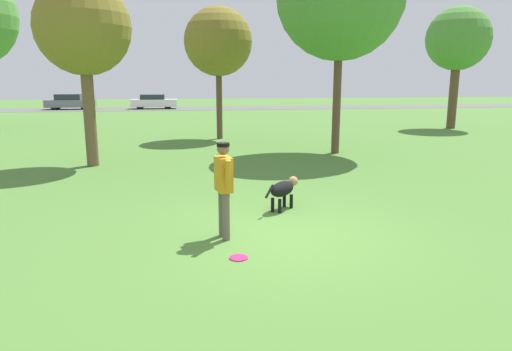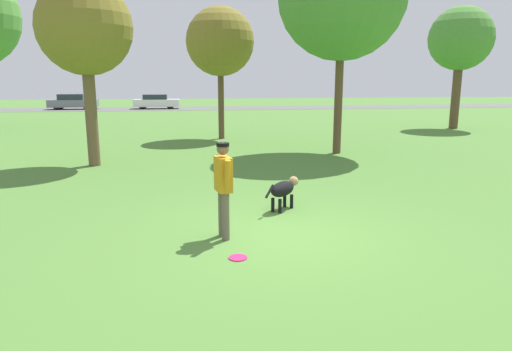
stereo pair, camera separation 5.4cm
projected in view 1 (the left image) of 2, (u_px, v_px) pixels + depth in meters
The scene contains 10 objects.
ground_plane at pixel (280, 235), 7.83m from camera, with size 120.00×120.00×0.00m, color #4C7A33.
far_road_strip at pixel (200, 108), 43.20m from camera, with size 120.00×6.00×0.01m.
person at pixel (224, 183), 7.52m from camera, with size 0.29×0.66×1.62m.
dog at pixel (284, 189), 9.32m from camera, with size 0.89×0.92×0.63m.
frisbee at pixel (239, 258), 6.82m from camera, with size 0.28×0.28×0.02m.
tree_mid_center at pixel (218, 42), 19.95m from camera, with size 2.99×2.99×5.78m.
tree_near_left at pixel (83, 29), 13.40m from camera, with size 2.79×2.79×5.53m.
tree_far_right at pixel (458, 40), 24.37m from camera, with size 3.36×3.36×6.49m.
parked_car_grey at pixel (70, 102), 41.52m from camera, with size 4.31×1.89×1.38m.
parked_car_white at pixel (154, 102), 42.40m from camera, with size 4.17×1.84×1.33m.
Camera 1 is at (-1.58, -7.29, 2.61)m, focal length 32.00 mm.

